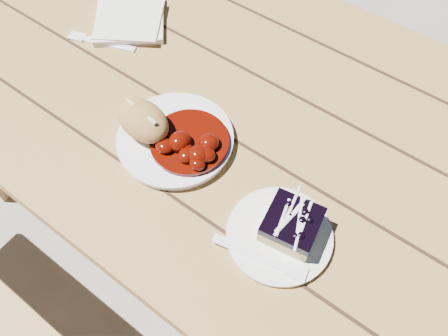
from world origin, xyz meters
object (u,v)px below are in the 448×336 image
Objects in this scene: picnic_table at (266,166)px; main_plate at (176,140)px; blueberry_cake at (292,224)px; dessert_plate at (279,235)px; bread_roll at (143,120)px.

picnic_table is 0.25m from main_plate.
main_plate is at bearing 164.03° from blueberry_cake.
blueberry_cake reaches higher than main_plate.
main_plate is at bearing 170.00° from dessert_plate.
dessert_plate is 0.03m from blueberry_cake.
main_plate reaches higher than picnic_table.
picnic_table is at bearing 51.73° from main_plate.
blueberry_cake is at bearing -50.46° from picnic_table.
dessert_plate reaches higher than picnic_table.
bread_roll is 0.31m from dessert_plate.
bread_roll reaches higher than main_plate.
main_plate is 0.26m from dessert_plate.
blueberry_cake is (0.15, -0.18, 0.19)m from picnic_table.
bread_roll reaches higher than picnic_table.
main_plate is 2.20× the size of blueberry_cake.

